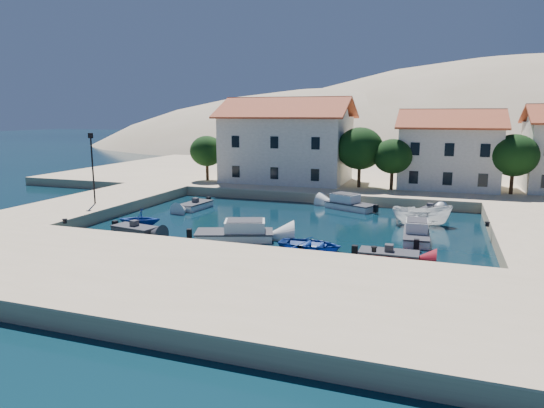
{
  "coord_description": "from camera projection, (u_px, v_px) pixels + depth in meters",
  "views": [
    {
      "loc": [
        11.43,
        -26.66,
        8.89
      ],
      "look_at": [
        -0.81,
        8.02,
        2.0
      ],
      "focal_mm": 32.0,
      "sensor_mm": 36.0,
      "label": 1
    }
  ],
  "objects": [
    {
      "name": "boat_east",
      "position": [
        422.0,
        225.0,
        39.16
      ],
      "size": [
        4.98,
        2.69,
        1.82
      ],
      "primitive_type": "imported",
      "rotation": [
        0.0,
        0.0,
        1.77
      ],
      "color": "white",
      "rests_on": "ground"
    },
    {
      "name": "rowboat_west",
      "position": [
        140.0,
        227.0,
        38.38
      ],
      "size": [
        3.9,
        3.61,
        1.7
      ],
      "primitive_type": "imported",
      "rotation": [
        0.0,
        0.0,
        -1.27
      ],
      "color": "#1C3F9B",
      "rests_on": "ground"
    },
    {
      "name": "cabin_cruiser_south",
      "position": [
        234.0,
        233.0,
        34.55
      ],
      "size": [
        5.95,
        4.09,
        1.6
      ],
      "rotation": [
        0.0,
        0.0,
        0.35
      ],
      "color": "white",
      "rests_on": "ground"
    },
    {
      "name": "quay_south",
      "position": [
        195.0,
        282.0,
        24.43
      ],
      "size": [
        52.0,
        12.0,
        1.0
      ],
      "primitive_type": "cube",
      "color": "tan",
      "rests_on": "ground"
    },
    {
      "name": "motorboat_white_west",
      "position": [
        196.0,
        206.0,
        45.79
      ],
      "size": [
        2.08,
        3.89,
        1.25
      ],
      "rotation": [
        0.0,
        0.0,
        -1.69
      ],
      "color": "white",
      "rests_on": "ground"
    },
    {
      "name": "motorboat_grey_sw",
      "position": [
        135.0,
        230.0,
        36.19
      ],
      "size": [
        3.65,
        2.09,
        1.25
      ],
      "rotation": [
        0.0,
        0.0,
        -0.17
      ],
      "color": "#38383D",
      "rests_on": "ground"
    },
    {
      "name": "cabin_cruiser_north",
      "position": [
        351.0,
        204.0,
        45.53
      ],
      "size": [
        5.11,
        3.78,
        1.6
      ],
      "rotation": [
        0.0,
        0.0,
        2.71
      ],
      "color": "white",
      "rests_on": "ground"
    },
    {
      "name": "rowboat_south",
      "position": [
        310.0,
        249.0,
        32.31
      ],
      "size": [
        4.31,
        3.13,
        0.88
      ],
      "primitive_type": "imported",
      "rotation": [
        0.0,
        0.0,
        1.54
      ],
      "color": "#1C3F9B",
      "rests_on": "ground"
    },
    {
      "name": "building_left",
      "position": [
        287.0,
        139.0,
        56.9
      ],
      "size": [
        14.7,
        9.45,
        9.7
      ],
      "color": "beige",
      "rests_on": "quay_north"
    },
    {
      "name": "trees",
      "position": [
        374.0,
        152.0,
        51.31
      ],
      "size": [
        37.3,
        5.3,
        6.45
      ],
      "color": "#382314",
      "rests_on": "quay_north"
    },
    {
      "name": "lamppost",
      "position": [
        92.0,
        161.0,
        42.35
      ],
      "size": [
        0.35,
        0.25,
        6.22
      ],
      "color": "black",
      "rests_on": "quay_west"
    },
    {
      "name": "motorboat_white_ne",
      "position": [
        430.0,
        212.0,
        43.05
      ],
      "size": [
        2.48,
        3.52,
        1.25
      ],
      "rotation": [
        0.0,
        0.0,
        1.23
      ],
      "color": "white",
      "rests_on": "ground"
    },
    {
      "name": "ground",
      "position": [
        241.0,
        259.0,
        30.08
      ],
      "size": [
        400.0,
        400.0,
        0.0
      ],
      "primitive_type": "plane",
      "color": "black",
      "rests_on": "ground"
    },
    {
      "name": "quay_north",
      "position": [
        367.0,
        177.0,
        64.56
      ],
      "size": [
        80.0,
        36.0,
        1.0
      ],
      "primitive_type": "cube",
      "color": "tan",
      "rests_on": "ground"
    },
    {
      "name": "bollards",
      "position": [
        302.0,
        230.0,
        32.54
      ],
      "size": [
        29.36,
        9.56,
        0.3
      ],
      "color": "black",
      "rests_on": "ground"
    },
    {
      "name": "cabin_cruiser_east",
      "position": [
        416.0,
        235.0,
        34.07
      ],
      "size": [
        2.0,
        4.44,
        1.6
      ],
      "rotation": [
        0.0,
        0.0,
        1.63
      ],
      "color": "white",
      "rests_on": "ground"
    },
    {
      "name": "hills",
      "position": [
        472.0,
        225.0,
        142.21
      ],
      "size": [
        254.0,
        176.0,
        99.0
      ],
      "color": "tan",
      "rests_on": "ground"
    },
    {
      "name": "quay_west",
      "position": [
        97.0,
        204.0,
        45.48
      ],
      "size": [
        8.0,
        20.0,
        1.0
      ],
      "primitive_type": "cube",
      "color": "tan",
      "rests_on": "ground"
    },
    {
      "name": "building_mid",
      "position": [
        449.0,
        148.0,
        52.07
      ],
      "size": [
        10.5,
        8.4,
        8.3
      ],
      "color": "beige",
      "rests_on": "quay_north"
    },
    {
      "name": "motorboat_red_se",
      "position": [
        389.0,
        256.0,
        29.58
      ],
      "size": [
        3.58,
        1.64,
        1.25
      ],
      "rotation": [
        0.0,
        0.0,
        0.01
      ],
      "color": "maroon",
      "rests_on": "ground"
    }
  ]
}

